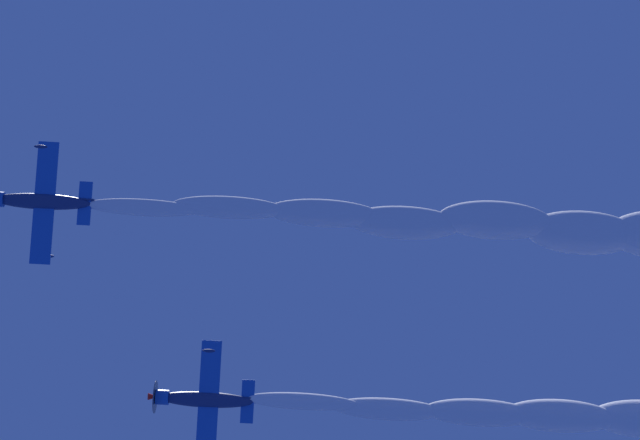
{
  "coord_description": "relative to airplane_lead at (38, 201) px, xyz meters",
  "views": [
    {
      "loc": [
        27.66,
        13.76,
        1.51
      ],
      "look_at": [
        16.35,
        23.01,
        84.2
      ],
      "focal_mm": 62.06,
      "sensor_mm": 36.0,
      "label": 1
    }
  ],
  "objects": [
    {
      "name": "airplane_left_wingman",
      "position": [
        -4.12,
        19.0,
        -0.88
      ],
      "size": [
        8.12,
        7.99,
        3.15
      ],
      "color": "navy"
    },
    {
      "name": "airplane_lead",
      "position": [
        0.0,
        0.0,
        0.0
      ],
      "size": [
        8.1,
        7.98,
        3.13
      ],
      "color": "navy"
    }
  ]
}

